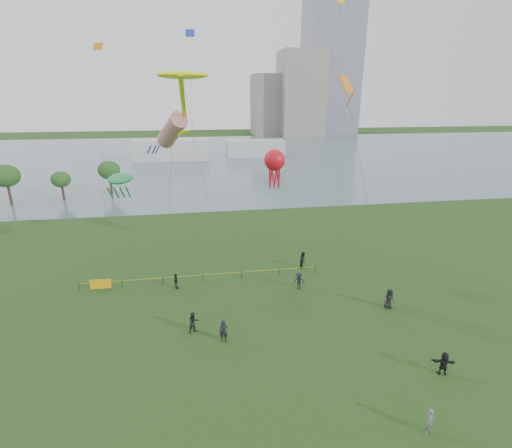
{
  "coord_description": "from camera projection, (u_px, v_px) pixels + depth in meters",
  "views": [
    {
      "loc": [
        -4.64,
        -18.73,
        18.06
      ],
      "look_at": [
        0.0,
        10.0,
        8.0
      ],
      "focal_mm": 26.0,
      "sensor_mm": 36.0,
      "label": 1
    }
  ],
  "objects": [
    {
      "name": "spectator_c",
      "position": [
        176.0,
        281.0,
        36.53
      ],
      "size": [
        0.49,
        0.97,
        1.59
      ],
      "primitive_type": "imported",
      "rotation": [
        0.0,
        0.0,
        1.68
      ],
      "color": "black",
      "rests_on": "ground_plane"
    },
    {
      "name": "spectator_g",
      "position": [
        303.0,
        260.0,
        40.91
      ],
      "size": [
        1.13,
        1.16,
        1.88
      ],
      "primitive_type": "imported",
      "rotation": [
        0.0,
        0.0,
        0.89
      ],
      "color": "black",
      "rests_on": "ground_plane"
    },
    {
      "name": "spectator_b",
      "position": [
        299.0,
        281.0,
        36.39
      ],
      "size": [
        1.28,
        0.99,
        1.75
      ],
      "primitive_type": "imported",
      "rotation": [
        0.0,
        0.0,
        -0.34
      ],
      "color": "black",
      "rests_on": "ground_plane"
    },
    {
      "name": "kite_delta",
      "position": [
        349.0,
        98.0,
        27.4
      ],
      "size": [
        1.65,
        12.55,
        19.58
      ],
      "rotation": [
        0.0,
        0.0,
        0.32
      ],
      "color": "#3F3F42"
    },
    {
      "name": "kite_stingray",
      "position": [
        183.0,
        76.0,
        34.31
      ],
      "size": [
        5.46,
        9.98,
        20.3
      ],
      "rotation": [
        0.0,
        0.0,
        0.43
      ],
      "color": "#3F3F42"
    },
    {
      "name": "tower",
      "position": [
        334.0,
        0.0,
        170.58
      ],
      "size": [
        24.0,
        24.0,
        120.0
      ],
      "primitive_type": "cube",
      "color": "slate",
      "rests_on": "ground_plane"
    },
    {
      "name": "pavilion_left",
      "position": [
        171.0,
        150.0,
        109.93
      ],
      "size": [
        22.0,
        8.0,
        6.0
      ],
      "primitive_type": "cube",
      "color": "silver",
      "rests_on": "ground_plane"
    },
    {
      "name": "kite_flyer",
      "position": [
        430.0,
        421.0,
        20.76
      ],
      "size": [
        0.71,
        0.62,
        1.63
      ],
      "primitive_type": "imported",
      "rotation": [
        0.0,
        0.0,
        0.48
      ],
      "color": "slate",
      "rests_on": "ground_plane"
    },
    {
      "name": "spectator_d",
      "position": [
        389.0,
        299.0,
        33.11
      ],
      "size": [
        0.92,
        0.61,
        1.87
      ],
      "primitive_type": "imported",
      "rotation": [
        0.0,
        0.0,
        -0.01
      ],
      "color": "black",
      "rests_on": "ground_plane"
    },
    {
      "name": "spectator_e",
      "position": [
        444.0,
        363.0,
        25.19
      ],
      "size": [
        1.66,
        0.97,
        1.7
      ],
      "primitive_type": "imported",
      "rotation": [
        0.0,
        0.0,
        2.83
      ],
      "color": "black",
      "rests_on": "ground_plane"
    },
    {
      "name": "kite_creature",
      "position": [
        121.0,
        179.0,
        36.22
      ],
      "size": [
        2.69,
        5.74,
        10.87
      ],
      "rotation": [
        0.0,
        0.0,
        0.22
      ],
      "color": "#3F3F42"
    },
    {
      "name": "spectator_a",
      "position": [
        194.0,
        323.0,
        29.66
      ],
      "size": [
        1.08,
        0.99,
        1.79
      ],
      "primitive_type": "imported",
      "rotation": [
        0.0,
        0.0,
        0.46
      ],
      "color": "black",
      "rests_on": "ground_plane"
    },
    {
      "name": "small_kites",
      "position": [
        207.0,
        27.0,
        36.66
      ],
      "size": [
        24.66,
        5.95,
        4.64
      ],
      "color": "orange"
    },
    {
      "name": "lake",
      "position": [
        211.0,
        156.0,
        117.37
      ],
      "size": [
        400.0,
        120.0,
        0.08
      ],
      "primitive_type": "cube",
      "color": "slate",
      "rests_on": "ground_plane"
    },
    {
      "name": "pavilion_right",
      "position": [
        255.0,
        148.0,
        116.81
      ],
      "size": [
        18.0,
        7.0,
        5.0
      ],
      "primitive_type": "cube",
      "color": "silver",
      "rests_on": "ground_plane"
    },
    {
      "name": "ground_plane",
      "position": [
        280.0,
        390.0,
        24.07
      ],
      "size": [
        400.0,
        400.0,
        0.0
      ],
      "primitive_type": "plane",
      "color": "#183310"
    },
    {
      "name": "kite_octopus",
      "position": [
        275.0,
        161.0,
        38.11
      ],
      "size": [
        2.63,
        5.77,
        12.93
      ],
      "rotation": [
        0.0,
        0.0,
        0.32
      ],
      "color": "#3F3F42"
    },
    {
      "name": "building_mid",
      "position": [
        301.0,
        94.0,
        175.96
      ],
      "size": [
        20.0,
        20.0,
        38.0
      ],
      "primitive_type": "cube",
      "color": "gray",
      "rests_on": "ground_plane"
    },
    {
      "name": "fence",
      "position": [
        141.0,
        281.0,
        37.04
      ],
      "size": [
        24.07,
        0.07,
        1.05
      ],
      "color": "black",
      "rests_on": "ground_plane"
    },
    {
      "name": "building_low",
      "position": [
        269.0,
        105.0,
        181.08
      ],
      "size": [
        16.0,
        18.0,
        28.0
      ],
      "primitive_type": "cube",
      "color": "slate",
      "rests_on": "ground_plane"
    },
    {
      "name": "spectator_f",
      "position": [
        224.0,
        331.0,
        28.57
      ],
      "size": [
        0.72,
        0.53,
        1.81
      ],
      "primitive_type": "imported",
      "rotation": [
        0.0,
        0.0,
        -0.16
      ],
      "color": "black",
      "rests_on": "ground_plane"
    },
    {
      "name": "kite_windsock",
      "position": [
        172.0,
        131.0,
        35.04
      ],
      "size": [
        4.19,
        5.01,
        16.85
      ],
      "rotation": [
        0.0,
        0.0,
        -0.35
      ],
      "color": "#3F3F42"
    }
  ]
}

